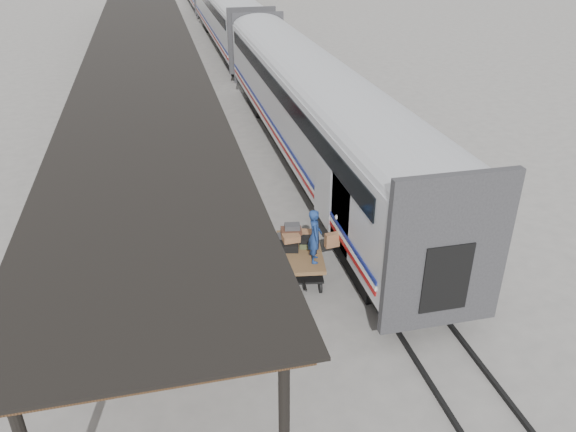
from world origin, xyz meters
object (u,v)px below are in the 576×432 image
(baggage_cart, at_px, (300,256))
(luggage_tug, at_px, (189,112))
(pedestrian, at_px, (155,112))
(porter, at_px, (315,236))

(baggage_cart, height_order, luggage_tug, luggage_tug)
(luggage_tug, bearing_deg, pedestrian, -158.81)
(luggage_tug, relative_size, pedestrian, 0.82)
(baggage_cart, distance_m, porter, 1.23)
(baggage_cart, relative_size, pedestrian, 1.54)
(pedestrian, bearing_deg, luggage_tug, -140.86)
(luggage_tug, distance_m, porter, 15.95)
(baggage_cart, xyz_separation_m, luggage_tug, (-2.13, 15.08, -0.11))
(luggage_tug, xyz_separation_m, pedestrian, (-1.70, -0.55, 0.30))
(porter, bearing_deg, baggage_cart, 31.68)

